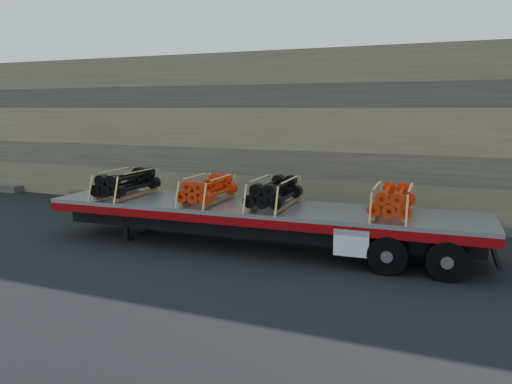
# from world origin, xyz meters

# --- Properties ---
(ground) EXTENTS (120.00, 120.00, 0.00)m
(ground) POSITION_xyz_m (0.00, 0.00, 0.00)
(ground) COLOR black
(ground) RESTS_ON ground
(rock_wall) EXTENTS (44.00, 3.00, 7.00)m
(rock_wall) POSITION_xyz_m (0.00, 6.50, 3.50)
(rock_wall) COLOR #7A6B54
(rock_wall) RESTS_ON ground
(trailer) EXTENTS (14.53, 3.41, 1.44)m
(trailer) POSITION_xyz_m (-1.12, -0.42, 0.72)
(trailer) COLOR #A0A3A8
(trailer) RESTS_ON ground
(bundle_front) EXTENTS (1.37, 2.58, 0.90)m
(bundle_front) POSITION_xyz_m (-6.11, -0.64, 1.89)
(bundle_front) COLOR black
(bundle_front) RESTS_ON trailer
(bundle_midfront) EXTENTS (1.28, 2.41, 0.84)m
(bundle_midfront) POSITION_xyz_m (-2.87, -0.49, 1.86)
(bundle_midfront) COLOR red
(bundle_midfront) RESTS_ON trailer
(bundle_midrear) EXTENTS (1.34, 2.52, 0.88)m
(bundle_midrear) POSITION_xyz_m (-0.51, -0.39, 1.88)
(bundle_midrear) COLOR black
(bundle_midrear) RESTS_ON trailer
(bundle_rear) EXTENTS (1.28, 2.41, 0.84)m
(bundle_rear) POSITION_xyz_m (3.18, -0.23, 1.86)
(bundle_rear) COLOR red
(bundle_rear) RESTS_ON trailer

